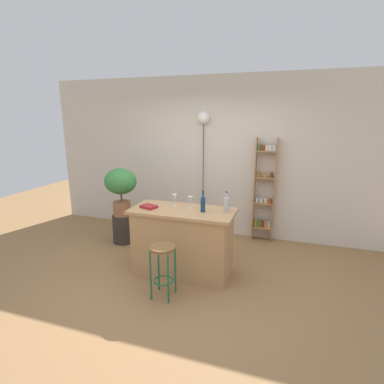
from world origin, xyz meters
TOP-DOWN VIEW (x-y plane):
  - ground at (0.00, 0.00)m, footprint 12.00×12.00m
  - back_wall at (0.00, 1.95)m, footprint 6.40×0.10m
  - kitchen_counter at (0.00, 0.30)m, footprint 1.39×0.64m
  - bar_stool at (-0.01, -0.34)m, footprint 0.30×0.30m
  - spice_shelf at (0.93, 1.80)m, footprint 0.35×0.15m
  - plant_stool at (-1.32, 0.95)m, footprint 0.35×0.35m
  - potted_plant at (-1.32, 0.95)m, footprint 0.54×0.49m
  - bottle_olive_oil at (0.28, 0.29)m, footprint 0.06×0.06m
  - bottle_wine_red at (0.57, 0.40)m, footprint 0.07×0.07m
  - wine_glass_left at (-0.16, 0.43)m, footprint 0.07×0.07m
  - wine_glass_center at (0.08, 0.39)m, footprint 0.07×0.07m
  - cookbook at (-0.46, 0.23)m, footprint 0.25×0.21m
  - pendant_globe_light at (-0.17, 1.84)m, footprint 0.21×0.21m

SIDE VIEW (x-z plane):
  - ground at x=0.00m, z-range 0.00..0.00m
  - plant_stool at x=-1.32m, z-range 0.00..0.48m
  - kitchen_counter at x=0.00m, z-range 0.00..0.91m
  - bar_stool at x=-0.01m, z-range 0.15..0.80m
  - spice_shelf at x=0.93m, z-range 0.01..1.78m
  - cookbook at x=-0.46m, z-range 0.90..0.94m
  - potted_plant at x=-1.32m, z-range 0.60..1.40m
  - bottle_wine_red at x=0.57m, z-range 0.87..1.14m
  - bottle_olive_oil at x=0.28m, z-range 0.87..1.15m
  - wine_glass_left at x=-0.16m, z-range 0.94..1.10m
  - wine_glass_center at x=0.08m, z-range 0.94..1.10m
  - back_wall at x=0.00m, z-range 0.00..2.80m
  - pendant_globe_light at x=-0.17m, z-range 0.96..3.16m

